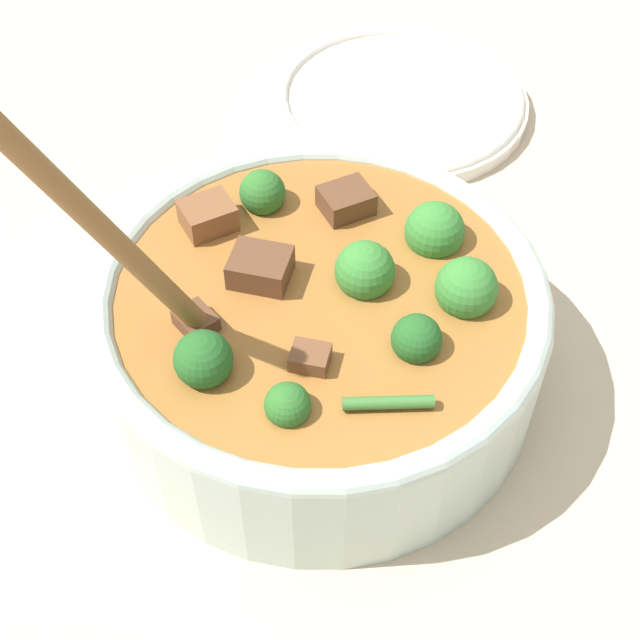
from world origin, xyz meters
name	(u,v)px	position (x,y,z in m)	size (l,w,h in m)	color
ground_plane	(320,375)	(0.00, 0.00, 0.00)	(4.00, 4.00, 0.00)	#C6B293
stew_bowl	(320,325)	(0.00, 0.00, 0.05)	(0.30, 0.27, 0.30)	#B2C6BC
empty_plate	(399,99)	(-0.09, -0.28, 0.01)	(0.22, 0.22, 0.02)	silver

